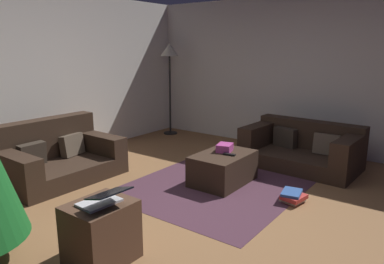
# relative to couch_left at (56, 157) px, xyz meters

# --- Properties ---
(ground_plane) EXTENTS (6.40, 6.40, 0.00)m
(ground_plane) POSITION_rel_couch_left_xyz_m (0.28, -2.26, -0.29)
(ground_plane) COLOR brown
(rear_partition) EXTENTS (6.40, 0.12, 2.60)m
(rear_partition) POSITION_rel_couch_left_xyz_m (0.28, 0.88, 1.01)
(rear_partition) COLOR silver
(rear_partition) RESTS_ON ground_plane
(corner_partition) EXTENTS (0.12, 6.40, 2.60)m
(corner_partition) POSITION_rel_couch_left_xyz_m (3.42, -2.26, 1.01)
(corner_partition) COLOR silver
(corner_partition) RESTS_ON ground_plane
(couch_left) EXTENTS (1.53, 1.01, 0.79)m
(couch_left) POSITION_rel_couch_left_xyz_m (0.00, 0.00, 0.00)
(couch_left) COLOR #332319
(couch_left) RESTS_ON ground_plane
(couch_right) EXTENTS (1.02, 1.66, 0.65)m
(couch_right) POSITION_rel_couch_left_xyz_m (2.52, -2.52, -0.02)
(couch_right) COLOR #332319
(couch_right) RESTS_ON ground_plane
(ottoman) EXTENTS (0.86, 0.58, 0.40)m
(ottoman) POSITION_rel_couch_left_xyz_m (1.19, -1.93, -0.09)
(ottoman) COLOR #332319
(ottoman) RESTS_ON ground_plane
(gift_box) EXTENTS (0.27, 0.24, 0.10)m
(gift_box) POSITION_rel_couch_left_xyz_m (1.29, -1.89, 0.16)
(gift_box) COLOR #B23F8C
(gift_box) RESTS_ON ottoman
(tv_remote) EXTENTS (0.08, 0.17, 0.02)m
(tv_remote) POSITION_rel_couch_left_xyz_m (1.17, -2.04, 0.12)
(tv_remote) COLOR black
(tv_remote) RESTS_ON ottoman
(side_table) EXTENTS (0.52, 0.44, 0.52)m
(side_table) POSITION_rel_couch_left_xyz_m (-0.96, -2.09, -0.03)
(side_table) COLOR #4C3323
(side_table) RESTS_ON ground_plane
(laptop) EXTENTS (0.34, 0.38, 0.16)m
(laptop) POSITION_rel_couch_left_xyz_m (-0.97, -2.14, 0.29)
(laptop) COLOR silver
(laptop) RESTS_ON side_table
(book_stack) EXTENTS (0.33, 0.29, 0.13)m
(book_stack) POSITION_rel_couch_left_xyz_m (1.14, -2.92, -0.22)
(book_stack) COLOR beige
(book_stack) RESTS_ON ground_plane
(corner_lamp) EXTENTS (0.36, 0.36, 1.82)m
(corner_lamp) POSITION_rel_couch_left_xyz_m (2.94, 0.43, 1.27)
(corner_lamp) COLOR black
(corner_lamp) RESTS_ON ground_plane
(area_rug) EXTENTS (2.60, 2.00, 0.01)m
(area_rug) POSITION_rel_couch_left_xyz_m (1.19, -1.93, -0.28)
(area_rug) COLOR #472937
(area_rug) RESTS_ON ground_plane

